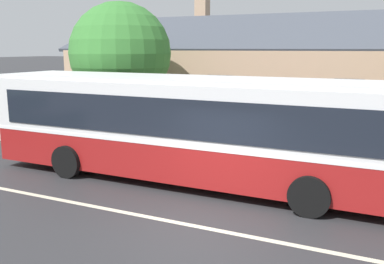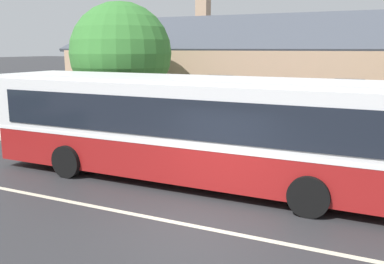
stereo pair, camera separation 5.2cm
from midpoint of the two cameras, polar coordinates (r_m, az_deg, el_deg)
The scene contains 7 objects.
ground_plane at distance 9.74m, azimuth 0.36°, elevation -12.46°, with size 300.00×300.00×0.00m, color #2D2D30.
sidewalk_far at distance 15.08m, azimuth 10.09°, elevation -3.73°, with size 60.00×3.00×0.15m, color #ADAAA3.
lane_divider_stripe at distance 9.74m, azimuth 0.36°, elevation -12.44°, with size 60.00×0.16×0.01m, color beige.
community_building at distance 23.15m, azimuth 14.67°, elevation 6.12°, with size 23.54×10.36×6.70m.
transit_bus at distance 12.47m, azimuth -0.95°, elevation 0.80°, with size 12.49×2.80×3.08m.
bench_by_building at distance 20.04m, azimuth -20.64°, elevation 0.87°, with size 1.77×0.51×0.94m.
street_tree_secondary at distance 17.95m, azimuth -9.47°, elevation 9.84°, with size 4.13×4.13×5.75m.
Camera 1 is at (3.75, -8.10, 3.90)m, focal length 40.00 mm.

